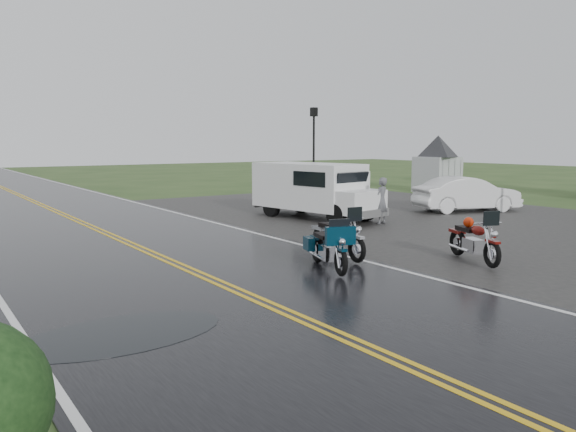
% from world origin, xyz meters
% --- Properties ---
extents(ground, '(120.00, 120.00, 0.00)m').
position_xyz_m(ground, '(0.00, 0.00, 0.00)').
color(ground, '#2D471E').
rests_on(ground, ground).
extents(road, '(8.00, 100.00, 0.04)m').
position_xyz_m(road, '(0.00, 10.00, 0.02)').
color(road, black).
rests_on(road, ground).
extents(parking_pad, '(14.00, 24.00, 0.03)m').
position_xyz_m(parking_pad, '(11.00, 5.00, 0.01)').
color(parking_pad, black).
rests_on(parking_pad, ground).
extents(visitor_center, '(16.00, 10.00, 4.80)m').
position_xyz_m(visitor_center, '(20.00, 12.00, 2.40)').
color(visitor_center, '#A8AAAD').
rests_on(visitor_center, ground).
extents(motorcycle_red, '(1.53, 2.24, 1.25)m').
position_xyz_m(motorcycle_red, '(5.54, -1.97, 0.62)').
color(motorcycle_red, '#5E0E0A').
rests_on(motorcycle_red, ground).
extents(motorcycle_teal, '(1.34, 2.16, 1.20)m').
position_xyz_m(motorcycle_teal, '(2.31, -0.65, 0.60)').
color(motorcycle_teal, '#052739').
rests_on(motorcycle_teal, ground).
extents(motorcycle_silver, '(1.01, 2.22, 1.27)m').
position_xyz_m(motorcycle_silver, '(3.44, 0.14, 0.64)').
color(motorcycle_silver, '#929298').
rests_on(motorcycle_silver, ground).
extents(van_white, '(2.86, 5.59, 2.10)m').
position_xyz_m(van_white, '(6.93, 5.11, 1.05)').
color(van_white, white).
rests_on(van_white, ground).
extents(person_at_van, '(0.66, 0.52, 1.60)m').
position_xyz_m(person_at_van, '(8.45, 4.53, 0.80)').
color(person_at_van, '#54555A').
rests_on(person_at_van, ground).
extents(sedan_white, '(4.51, 2.85, 1.40)m').
position_xyz_m(sedan_white, '(13.81, 5.14, 0.70)').
color(sedan_white, silver).
rests_on(sedan_white, ground).
extents(lamp_post_far_right, '(0.39, 0.39, 4.58)m').
position_xyz_m(lamp_post_far_right, '(11.99, 13.05, 2.29)').
color(lamp_post_far_right, black).
rests_on(lamp_post_far_right, ground).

